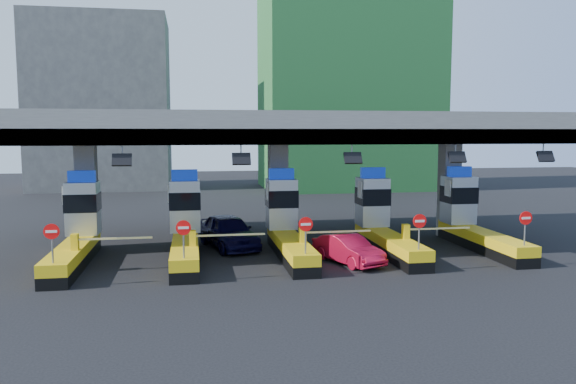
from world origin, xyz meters
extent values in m
plane|color=black|center=(0.00, 0.00, 0.00)|extent=(120.00, 120.00, 0.00)
cube|color=slate|center=(0.00, 3.00, 6.25)|extent=(28.00, 12.00, 1.50)
cube|color=#4C4C49|center=(0.00, -2.70, 5.85)|extent=(28.00, 0.60, 0.70)
cube|color=slate|center=(-10.00, 3.00, 2.75)|extent=(1.00, 1.00, 5.50)
cube|color=slate|center=(0.00, 3.00, 2.75)|extent=(1.00, 1.00, 5.50)
cube|color=slate|center=(10.00, 3.00, 2.75)|extent=(1.00, 1.00, 5.50)
cylinder|color=slate|center=(-7.50, -2.70, 5.25)|extent=(0.06, 0.06, 0.50)
cube|color=black|center=(-7.50, -2.90, 4.90)|extent=(0.80, 0.38, 0.54)
cylinder|color=slate|center=(-2.50, -2.70, 5.25)|extent=(0.06, 0.06, 0.50)
cube|color=black|center=(-2.50, -2.90, 4.90)|extent=(0.80, 0.38, 0.54)
cylinder|color=slate|center=(2.50, -2.70, 5.25)|extent=(0.06, 0.06, 0.50)
cube|color=black|center=(2.50, -2.90, 4.90)|extent=(0.80, 0.38, 0.54)
cylinder|color=slate|center=(7.50, -2.70, 5.25)|extent=(0.06, 0.06, 0.50)
cube|color=black|center=(7.50, -2.90, 4.90)|extent=(0.80, 0.38, 0.54)
cylinder|color=slate|center=(12.00, -2.70, 5.25)|extent=(0.06, 0.06, 0.50)
cube|color=black|center=(12.00, -2.90, 4.90)|extent=(0.80, 0.38, 0.54)
cube|color=black|center=(-10.00, -1.00, 0.25)|extent=(1.20, 8.00, 0.50)
cube|color=#E5B70C|center=(-10.00, -1.00, 0.75)|extent=(1.20, 8.00, 0.50)
cube|color=#9EA3A8|center=(-10.00, 1.80, 2.30)|extent=(1.50, 1.50, 2.60)
cube|color=black|center=(-10.00, 1.78, 2.60)|extent=(1.56, 1.56, 0.90)
cube|color=#0C2DBF|center=(-10.00, 1.80, 3.88)|extent=(1.30, 0.35, 0.55)
cube|color=white|center=(-10.80, 1.50, 3.00)|extent=(0.06, 0.70, 0.90)
cylinder|color=slate|center=(-10.00, -4.60, 1.65)|extent=(0.07, 0.07, 1.30)
cylinder|color=red|center=(-10.00, -4.63, 2.25)|extent=(0.60, 0.04, 0.60)
cube|color=white|center=(-10.00, -4.65, 2.25)|extent=(0.42, 0.02, 0.10)
cube|color=#E5B70C|center=(-9.65, -2.20, 1.35)|extent=(0.30, 0.35, 0.70)
cube|color=white|center=(-8.00, -2.20, 1.45)|extent=(3.20, 0.08, 0.08)
cube|color=black|center=(-5.00, -1.00, 0.25)|extent=(1.20, 8.00, 0.50)
cube|color=#E5B70C|center=(-5.00, -1.00, 0.75)|extent=(1.20, 8.00, 0.50)
cube|color=#9EA3A8|center=(-5.00, 1.80, 2.30)|extent=(1.50, 1.50, 2.60)
cube|color=black|center=(-5.00, 1.78, 2.60)|extent=(1.56, 1.56, 0.90)
cube|color=#0C2DBF|center=(-5.00, 1.80, 3.88)|extent=(1.30, 0.35, 0.55)
cube|color=white|center=(-5.80, 1.50, 3.00)|extent=(0.06, 0.70, 0.90)
cylinder|color=slate|center=(-5.00, -4.60, 1.65)|extent=(0.07, 0.07, 1.30)
cylinder|color=red|center=(-5.00, -4.63, 2.25)|extent=(0.60, 0.04, 0.60)
cube|color=white|center=(-5.00, -4.65, 2.25)|extent=(0.42, 0.02, 0.10)
cube|color=#E5B70C|center=(-4.65, -2.20, 1.35)|extent=(0.30, 0.35, 0.70)
cube|color=white|center=(-3.00, -2.20, 1.45)|extent=(3.20, 0.08, 0.08)
cube|color=black|center=(0.00, -1.00, 0.25)|extent=(1.20, 8.00, 0.50)
cube|color=#E5B70C|center=(0.00, -1.00, 0.75)|extent=(1.20, 8.00, 0.50)
cube|color=#9EA3A8|center=(0.00, 1.80, 2.30)|extent=(1.50, 1.50, 2.60)
cube|color=black|center=(0.00, 1.78, 2.60)|extent=(1.56, 1.56, 0.90)
cube|color=#0C2DBF|center=(0.00, 1.80, 3.88)|extent=(1.30, 0.35, 0.55)
cube|color=white|center=(-0.80, 1.50, 3.00)|extent=(0.06, 0.70, 0.90)
cylinder|color=slate|center=(0.00, -4.60, 1.65)|extent=(0.07, 0.07, 1.30)
cylinder|color=red|center=(0.00, -4.63, 2.25)|extent=(0.60, 0.04, 0.60)
cube|color=white|center=(0.00, -4.65, 2.25)|extent=(0.42, 0.02, 0.10)
cube|color=#E5B70C|center=(0.35, -2.20, 1.35)|extent=(0.30, 0.35, 0.70)
cube|color=white|center=(2.00, -2.20, 1.45)|extent=(3.20, 0.08, 0.08)
cube|color=black|center=(5.00, -1.00, 0.25)|extent=(1.20, 8.00, 0.50)
cube|color=#E5B70C|center=(5.00, -1.00, 0.75)|extent=(1.20, 8.00, 0.50)
cube|color=#9EA3A8|center=(5.00, 1.80, 2.30)|extent=(1.50, 1.50, 2.60)
cube|color=black|center=(5.00, 1.78, 2.60)|extent=(1.56, 1.56, 0.90)
cube|color=#0C2DBF|center=(5.00, 1.80, 3.88)|extent=(1.30, 0.35, 0.55)
cube|color=white|center=(4.20, 1.50, 3.00)|extent=(0.06, 0.70, 0.90)
cylinder|color=slate|center=(5.00, -4.60, 1.65)|extent=(0.07, 0.07, 1.30)
cylinder|color=red|center=(5.00, -4.63, 2.25)|extent=(0.60, 0.04, 0.60)
cube|color=white|center=(5.00, -4.65, 2.25)|extent=(0.42, 0.02, 0.10)
cube|color=#E5B70C|center=(5.35, -2.20, 1.35)|extent=(0.30, 0.35, 0.70)
cube|color=white|center=(7.00, -2.20, 1.45)|extent=(3.20, 0.08, 0.08)
cube|color=black|center=(10.00, -1.00, 0.25)|extent=(1.20, 8.00, 0.50)
cube|color=#E5B70C|center=(10.00, -1.00, 0.75)|extent=(1.20, 8.00, 0.50)
cube|color=#9EA3A8|center=(10.00, 1.80, 2.30)|extent=(1.50, 1.50, 2.60)
cube|color=black|center=(10.00, 1.78, 2.60)|extent=(1.56, 1.56, 0.90)
cube|color=#0C2DBF|center=(10.00, 1.80, 3.88)|extent=(1.30, 0.35, 0.55)
cube|color=white|center=(9.20, 1.50, 3.00)|extent=(0.06, 0.70, 0.90)
cylinder|color=slate|center=(10.00, -4.60, 1.65)|extent=(0.07, 0.07, 1.30)
cylinder|color=red|center=(10.00, -4.63, 2.25)|extent=(0.60, 0.04, 0.60)
cube|color=white|center=(10.00, -4.65, 2.25)|extent=(0.42, 0.02, 0.10)
cube|color=#E5B70C|center=(10.35, -2.20, 1.35)|extent=(0.30, 0.35, 0.70)
cube|color=white|center=(12.00, -2.20, 1.45)|extent=(3.20, 0.08, 0.08)
cube|color=#1E5926|center=(12.00, 32.00, 14.00)|extent=(18.00, 12.00, 28.00)
cube|color=#4C4C49|center=(-14.00, 36.00, 9.00)|extent=(14.00, 10.00, 18.00)
imported|color=black|center=(-2.80, 1.88, 0.88)|extent=(3.43, 5.53, 1.76)
imported|color=#B90E2D|center=(2.44, -2.50, 0.66)|extent=(2.79, 4.24, 1.32)
camera|label=1|loc=(-4.61, -27.16, 6.08)|focal=35.00mm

